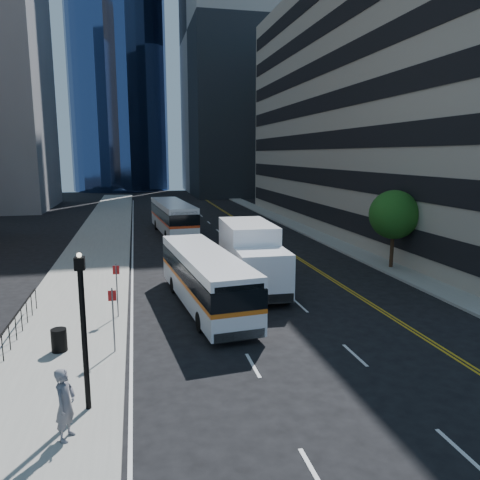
# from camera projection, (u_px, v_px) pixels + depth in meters

# --- Properties ---
(ground) EXTENTS (160.00, 160.00, 0.00)m
(ground) POSITION_uv_depth(u_px,v_px,m) (305.00, 320.00, 21.49)
(ground) COLOR black
(ground) RESTS_ON ground
(sidewalk_west) EXTENTS (5.00, 90.00, 0.15)m
(sidewalk_west) POSITION_uv_depth(u_px,v_px,m) (103.00, 236.00, 43.22)
(sidewalk_west) COLOR gray
(sidewalk_west) RESTS_ON ground
(sidewalk_east) EXTENTS (2.00, 90.00, 0.15)m
(sidewalk_east) POSITION_uv_depth(u_px,v_px,m) (302.00, 229.00, 47.41)
(sidewalk_east) COLOR gray
(sidewalk_east) RESTS_ON ground
(parking_garage) EXTENTS (30.00, 50.00, 25.00)m
(parking_garage) POSITION_uv_depth(u_px,v_px,m) (464.00, 104.00, 46.69)
(parking_garage) COLOR #9E9384
(parking_garage) RESTS_ON ground
(office_tower_north) EXTENTS (30.00, 28.00, 60.00)m
(office_tower_north) POSITION_uv_depth(u_px,v_px,m) (265.00, 35.00, 89.05)
(office_tower_north) COLOR gray
(office_tower_north) RESTS_ON ground
(street_tree) EXTENTS (3.20, 3.20, 5.10)m
(street_tree) POSITION_uv_depth(u_px,v_px,m) (394.00, 215.00, 30.45)
(street_tree) COLOR #332114
(street_tree) RESTS_ON sidewalk_east
(lamp_post) EXTENTS (0.28, 0.28, 4.56)m
(lamp_post) POSITION_uv_depth(u_px,v_px,m) (83.00, 325.00, 13.31)
(lamp_post) COLOR black
(lamp_post) RESTS_ON sidewalk_west
(bus_front) EXTENTS (3.48, 10.95, 2.77)m
(bus_front) POSITION_uv_depth(u_px,v_px,m) (205.00, 277.00, 23.16)
(bus_front) COLOR white
(bus_front) RESTS_ON ground
(bus_rear) EXTENTS (3.61, 12.03, 3.06)m
(bus_rear) POSITION_uv_depth(u_px,v_px,m) (173.00, 217.00, 44.43)
(bus_rear) COLOR white
(bus_rear) RESTS_ON ground
(box_truck) EXTENTS (2.88, 7.72, 3.66)m
(box_truck) POSITION_uv_depth(u_px,v_px,m) (252.00, 256.00, 26.19)
(box_truck) COLOR white
(box_truck) RESTS_ON ground
(trash_can) EXTENTS (0.74, 0.74, 0.88)m
(trash_can) POSITION_uv_depth(u_px,v_px,m) (59.00, 340.00, 17.70)
(trash_can) COLOR black
(trash_can) RESTS_ON sidewalk_west
(pedestrian) EXTENTS (0.69, 0.83, 1.95)m
(pedestrian) POSITION_uv_depth(u_px,v_px,m) (65.00, 404.00, 12.14)
(pedestrian) COLOR slate
(pedestrian) RESTS_ON sidewalk_west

